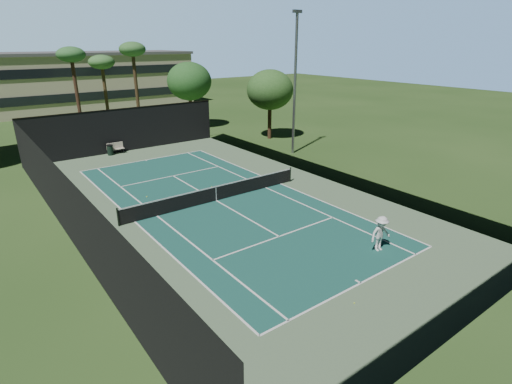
# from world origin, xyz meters

# --- Properties ---
(ground) EXTENTS (160.00, 160.00, 0.00)m
(ground) POSITION_xyz_m (0.00, 0.00, 0.00)
(ground) COLOR #2A491B
(ground) RESTS_ON ground
(apron_slab) EXTENTS (18.00, 32.00, 0.01)m
(apron_slab) POSITION_xyz_m (0.00, 0.00, 0.01)
(apron_slab) COLOR #567250
(apron_slab) RESTS_ON ground
(court_surface) EXTENTS (10.97, 23.77, 0.01)m
(court_surface) POSITION_xyz_m (0.00, 0.00, 0.01)
(court_surface) COLOR #184F46
(court_surface) RESTS_ON ground
(court_lines) EXTENTS (11.07, 23.87, 0.01)m
(court_lines) POSITION_xyz_m (0.00, 0.00, 0.02)
(court_lines) COLOR white
(court_lines) RESTS_ON ground
(tennis_net) EXTENTS (12.90, 0.10, 1.10)m
(tennis_net) POSITION_xyz_m (0.00, 0.00, 0.56)
(tennis_net) COLOR black
(tennis_net) RESTS_ON ground
(fence) EXTENTS (18.04, 32.05, 4.03)m
(fence) POSITION_xyz_m (0.00, 0.06, 2.01)
(fence) COLOR black
(fence) RESTS_ON ground
(player) EXTENTS (1.27, 0.84, 1.83)m
(player) POSITION_xyz_m (3.06, -10.49, 0.91)
(player) COLOR white
(player) RESTS_ON ground
(tennis_ball_a) EXTENTS (0.06, 0.06, 0.06)m
(tennis_ball_a) POSITION_xyz_m (-1.33, -12.65, 0.03)
(tennis_ball_a) COLOR #DCF537
(tennis_ball_a) RESTS_ON ground
(tennis_ball_b) EXTENTS (0.07, 0.07, 0.07)m
(tennis_ball_b) POSITION_xyz_m (-3.22, 1.24, 0.04)
(tennis_ball_b) COLOR #DBEF36
(tennis_ball_b) RESTS_ON ground
(tennis_ball_c) EXTENTS (0.07, 0.07, 0.07)m
(tennis_ball_c) POSITION_xyz_m (1.11, 2.45, 0.03)
(tennis_ball_c) COLOR #B3CB2E
(tennis_ball_c) RESTS_ON ground
(tennis_ball_d) EXTENTS (0.08, 0.08, 0.08)m
(tennis_ball_d) POSITION_xyz_m (-3.39, 3.33, 0.04)
(tennis_ball_d) COLOR yellow
(tennis_ball_d) RESTS_ON ground
(park_bench) EXTENTS (1.50, 0.45, 1.02)m
(park_bench) POSITION_xyz_m (-1.32, 15.65, 0.55)
(park_bench) COLOR #BAB09A
(park_bench) RESTS_ON ground
(trash_bin) EXTENTS (0.56, 0.56, 0.95)m
(trash_bin) POSITION_xyz_m (-1.89, 15.40, 0.48)
(trash_bin) COLOR black
(trash_bin) RESTS_ON ground
(palm_a) EXTENTS (2.80, 2.80, 9.32)m
(palm_a) POSITION_xyz_m (-2.00, 24.00, 8.19)
(palm_a) COLOR #462C1E
(palm_a) RESTS_ON ground
(palm_b) EXTENTS (2.80, 2.80, 8.42)m
(palm_b) POSITION_xyz_m (1.50, 26.00, 7.36)
(palm_b) COLOR #4F3B22
(palm_b) RESTS_ON ground
(palm_c) EXTENTS (2.80, 2.80, 9.77)m
(palm_c) POSITION_xyz_m (4.00, 23.00, 8.60)
(palm_c) COLOR #46321E
(palm_c) RESTS_ON ground
(decid_tree_a) EXTENTS (5.12, 5.12, 7.62)m
(decid_tree_a) POSITION_xyz_m (10.00, 22.00, 5.42)
(decid_tree_a) COLOR #3F2D1B
(decid_tree_a) RESTS_ON ground
(decid_tree_b) EXTENTS (4.80, 4.80, 7.14)m
(decid_tree_b) POSITION_xyz_m (14.00, 12.00, 5.08)
(decid_tree_b) COLOR #4A2E1F
(decid_tree_b) RESTS_ON ground
(campus_building) EXTENTS (40.50, 12.50, 8.30)m
(campus_building) POSITION_xyz_m (0.00, 45.98, 4.21)
(campus_building) COLOR beige
(campus_building) RESTS_ON ground
(light_pole) EXTENTS (0.90, 0.25, 12.22)m
(light_pole) POSITION_xyz_m (12.00, 6.00, 6.46)
(light_pole) COLOR gray
(light_pole) RESTS_ON ground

